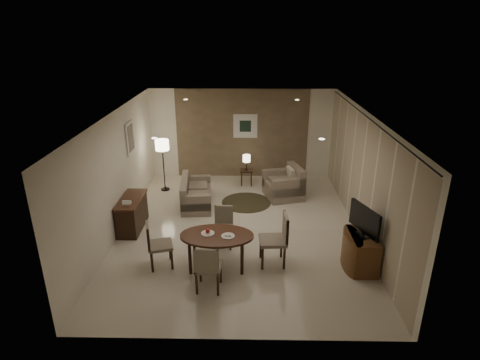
{
  "coord_description": "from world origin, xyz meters",
  "views": [
    {
      "loc": [
        0.16,
        -8.28,
        4.5
      ],
      "look_at": [
        0.0,
        0.2,
        1.15
      ],
      "focal_mm": 30.0,
      "sensor_mm": 36.0,
      "label": 1
    }
  ],
  "objects_px": {
    "tv_cabinet": "(362,251)",
    "sofa": "(196,192)",
    "chair_far": "(223,228)",
    "chair_right": "(273,240)",
    "armchair": "(283,182)",
    "side_table": "(246,177)",
    "console_desk": "(132,214)",
    "chair_left": "(160,245)",
    "dining_table": "(217,250)",
    "chair_near": "(209,266)",
    "floor_lamp": "(164,165)"
  },
  "relations": [
    {
      "from": "console_desk",
      "to": "tv_cabinet",
      "type": "xyz_separation_m",
      "value": [
        4.89,
        -1.5,
        -0.03
      ]
    },
    {
      "from": "chair_right",
      "to": "dining_table",
      "type": "bearing_deg",
      "value": -88.78
    },
    {
      "from": "chair_right",
      "to": "sofa",
      "type": "xyz_separation_m",
      "value": [
        -1.84,
        2.74,
        -0.17
      ]
    },
    {
      "from": "chair_left",
      "to": "sofa",
      "type": "height_order",
      "value": "chair_left"
    },
    {
      "from": "chair_right",
      "to": "side_table",
      "type": "height_order",
      "value": "chair_right"
    },
    {
      "from": "tv_cabinet",
      "to": "console_desk",
      "type": "bearing_deg",
      "value": 162.95
    },
    {
      "from": "tv_cabinet",
      "to": "sofa",
      "type": "bearing_deg",
      "value": 141.51
    },
    {
      "from": "chair_far",
      "to": "chair_right",
      "type": "xyz_separation_m",
      "value": [
        1.01,
        -0.65,
        0.1
      ]
    },
    {
      "from": "chair_left",
      "to": "armchair",
      "type": "xyz_separation_m",
      "value": [
        2.67,
        3.4,
        -0.04
      ]
    },
    {
      "from": "tv_cabinet",
      "to": "dining_table",
      "type": "height_order",
      "value": "tv_cabinet"
    },
    {
      "from": "chair_far",
      "to": "chair_near",
      "type": "bearing_deg",
      "value": -94.16
    },
    {
      "from": "side_table",
      "to": "floor_lamp",
      "type": "xyz_separation_m",
      "value": [
        -2.34,
        -0.46,
        0.51
      ]
    },
    {
      "from": "sofa",
      "to": "floor_lamp",
      "type": "height_order",
      "value": "floor_lamp"
    },
    {
      "from": "armchair",
      "to": "floor_lamp",
      "type": "bearing_deg",
      "value": -112.79
    },
    {
      "from": "chair_near",
      "to": "chair_right",
      "type": "xyz_separation_m",
      "value": [
        1.18,
        0.84,
        0.06
      ]
    },
    {
      "from": "dining_table",
      "to": "sofa",
      "type": "distance_m",
      "value": 2.92
    },
    {
      "from": "sofa",
      "to": "side_table",
      "type": "height_order",
      "value": "sofa"
    },
    {
      "from": "dining_table",
      "to": "armchair",
      "type": "distance_m",
      "value": 3.71
    },
    {
      "from": "dining_table",
      "to": "chair_right",
      "type": "bearing_deg",
      "value": 4.36
    },
    {
      "from": "chair_right",
      "to": "console_desk",
      "type": "bearing_deg",
      "value": -117.09
    },
    {
      "from": "side_table",
      "to": "dining_table",
      "type": "bearing_deg",
      "value": -97.51
    },
    {
      "from": "armchair",
      "to": "tv_cabinet",
      "type": "bearing_deg",
      "value": 4.96
    },
    {
      "from": "chair_far",
      "to": "tv_cabinet",
      "type": "bearing_deg",
      "value": -12.96
    },
    {
      "from": "chair_far",
      "to": "chair_left",
      "type": "height_order",
      "value": "chair_left"
    },
    {
      "from": "console_desk",
      "to": "chair_near",
      "type": "distance_m",
      "value": 2.99
    },
    {
      "from": "chair_near",
      "to": "armchair",
      "type": "distance_m",
      "value": 4.44
    },
    {
      "from": "tv_cabinet",
      "to": "chair_far",
      "type": "xyz_separation_m",
      "value": [
        -2.74,
        0.75,
        0.08
      ]
    },
    {
      "from": "console_desk",
      "to": "chair_left",
      "type": "bearing_deg",
      "value": -57.56
    },
    {
      "from": "dining_table",
      "to": "floor_lamp",
      "type": "height_order",
      "value": "floor_lamp"
    },
    {
      "from": "armchair",
      "to": "floor_lamp",
      "type": "distance_m",
      "value": 3.39
    },
    {
      "from": "dining_table",
      "to": "chair_far",
      "type": "height_order",
      "value": "chair_far"
    },
    {
      "from": "console_desk",
      "to": "chair_left",
      "type": "xyz_separation_m",
      "value": [
        0.97,
        -1.53,
        0.1
      ]
    },
    {
      "from": "console_desk",
      "to": "dining_table",
      "type": "bearing_deg",
      "value": -35.65
    },
    {
      "from": "chair_right",
      "to": "sofa",
      "type": "distance_m",
      "value": 3.3
    },
    {
      "from": "armchair",
      "to": "side_table",
      "type": "distance_m",
      "value": 1.37
    },
    {
      "from": "floor_lamp",
      "to": "sofa",
      "type": "bearing_deg",
      "value": -43.63
    },
    {
      "from": "console_desk",
      "to": "tv_cabinet",
      "type": "height_order",
      "value": "console_desk"
    },
    {
      "from": "tv_cabinet",
      "to": "chair_left",
      "type": "distance_m",
      "value": 3.92
    },
    {
      "from": "dining_table",
      "to": "tv_cabinet",
      "type": "bearing_deg",
      "value": -0.28
    },
    {
      "from": "chair_far",
      "to": "chair_right",
      "type": "relative_size",
      "value": 0.81
    },
    {
      "from": "chair_right",
      "to": "tv_cabinet",
      "type": "bearing_deg",
      "value": 83.66
    },
    {
      "from": "tv_cabinet",
      "to": "chair_near",
      "type": "distance_m",
      "value": 3.01
    },
    {
      "from": "chair_left",
      "to": "side_table",
      "type": "xyz_separation_m",
      "value": [
        1.66,
        4.3,
        -0.24
      ]
    },
    {
      "from": "chair_near",
      "to": "sofa",
      "type": "distance_m",
      "value": 3.64
    },
    {
      "from": "chair_right",
      "to": "chair_far",
      "type": "bearing_deg",
      "value": -125.99
    },
    {
      "from": "sofa",
      "to": "console_desk",
      "type": "bearing_deg",
      "value": 129.89
    },
    {
      "from": "chair_far",
      "to": "sofa",
      "type": "bearing_deg",
      "value": 113.87
    },
    {
      "from": "chair_right",
      "to": "armchair",
      "type": "height_order",
      "value": "chair_right"
    },
    {
      "from": "armchair",
      "to": "side_table",
      "type": "relative_size",
      "value": 2.11
    },
    {
      "from": "console_desk",
      "to": "chair_near",
      "type": "height_order",
      "value": "chair_near"
    }
  ]
}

